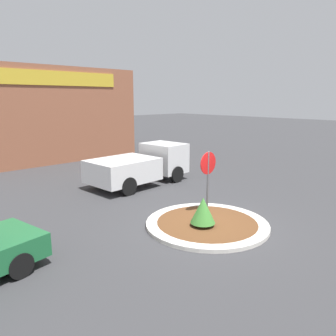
# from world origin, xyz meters

# --- Properties ---
(ground_plane) EXTENTS (120.00, 120.00, 0.00)m
(ground_plane) POSITION_xyz_m (0.00, 0.00, 0.00)
(ground_plane) COLOR #38383A
(traffic_island) EXTENTS (4.19, 4.19, 0.13)m
(traffic_island) POSITION_xyz_m (0.00, 0.00, 0.06)
(traffic_island) COLOR beige
(traffic_island) RESTS_ON ground_plane
(stop_sign) EXTENTS (0.82, 0.07, 2.43)m
(stop_sign) POSITION_xyz_m (0.72, 0.60, 1.71)
(stop_sign) COLOR #4C4C51
(stop_sign) RESTS_ON ground_plane
(island_shrub) EXTENTS (0.83, 0.83, 0.97)m
(island_shrub) POSITION_xyz_m (-0.36, -0.11, 0.67)
(island_shrub) COLOR brown
(island_shrub) RESTS_ON traffic_island
(utility_truck) EXTENTS (5.35, 2.59, 1.92)m
(utility_truck) POSITION_xyz_m (1.91, 5.91, 0.98)
(utility_truck) COLOR silver
(utility_truck) RESTS_ON ground_plane
(storefront_building) EXTENTS (12.17, 6.07, 6.33)m
(storefront_building) POSITION_xyz_m (1.37, 16.65, 3.17)
(storefront_building) COLOR #93563D
(storefront_building) RESTS_ON ground_plane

